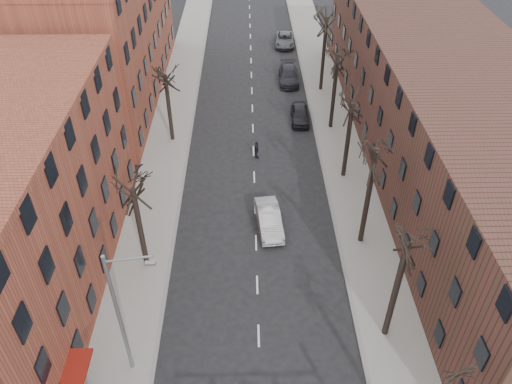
{
  "coord_description": "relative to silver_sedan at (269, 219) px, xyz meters",
  "views": [
    {
      "loc": [
        -0.51,
        -6.12,
        25.42
      ],
      "look_at": [
        0.01,
        20.9,
        4.0
      ],
      "focal_mm": 35.0,
      "sensor_mm": 36.0,
      "label": 1
    }
  ],
  "objects": [
    {
      "name": "sidewalk_left",
      "position": [
        -9.0,
        13.32,
        -0.7
      ],
      "size": [
        4.0,
        90.0,
        0.15
      ],
      "primitive_type": "cube",
      "color": "gray",
      "rests_on": "ground"
    },
    {
      "name": "sidewalk_right",
      "position": [
        7.0,
        13.32,
        -0.7
      ],
      "size": [
        4.0,
        90.0,
        0.15
      ],
      "primitive_type": "cube",
      "color": "gray",
      "rests_on": "ground"
    },
    {
      "name": "building_left_far",
      "position": [
        -17.0,
        22.32,
        6.22
      ],
      "size": [
        12.0,
        28.0,
        14.0
      ],
      "primitive_type": "cube",
      "color": "brown",
      "rests_on": "ground"
    },
    {
      "name": "building_right",
      "position": [
        15.0,
        8.32,
        4.22
      ],
      "size": [
        12.0,
        50.0,
        10.0
      ],
      "primitive_type": "cube",
      "color": "#482721",
      "rests_on": "ground"
    },
    {
      "name": "tree_right_b",
      "position": [
        6.6,
        -9.68,
        -0.78
      ],
      "size": [
        5.2,
        5.2,
        10.8
      ],
      "primitive_type": null,
      "color": "black",
      "rests_on": "ground"
    },
    {
      "name": "tree_right_c",
      "position": [
        6.6,
        -1.68,
        -0.78
      ],
      "size": [
        5.2,
        5.2,
        11.6
      ],
      "primitive_type": null,
      "color": "black",
      "rests_on": "ground"
    },
    {
      "name": "tree_right_d",
      "position": [
        6.6,
        6.32,
        -0.78
      ],
      "size": [
        5.2,
        5.2,
        10.0
      ],
      "primitive_type": null,
      "color": "black",
      "rests_on": "ground"
    },
    {
      "name": "tree_right_e",
      "position": [
        6.6,
        14.32,
        -0.78
      ],
      "size": [
        5.2,
        5.2,
        10.8
      ],
      "primitive_type": null,
      "color": "black",
      "rests_on": "ground"
    },
    {
      "name": "tree_right_f",
      "position": [
        6.6,
        22.32,
        -0.78
      ],
      "size": [
        5.2,
        5.2,
        11.6
      ],
      "primitive_type": null,
      "color": "black",
      "rests_on": "ground"
    },
    {
      "name": "tree_left_a",
      "position": [
        -8.6,
        -3.68,
        -0.78
      ],
      "size": [
        5.2,
        5.2,
        9.5
      ],
      "primitive_type": null,
      "color": "black",
      "rests_on": "ground"
    },
    {
      "name": "tree_left_b",
      "position": [
        -8.6,
        12.32,
        -0.78
      ],
      "size": [
        5.2,
        5.2,
        9.5
      ],
      "primitive_type": null,
      "color": "black",
      "rests_on": "ground"
    },
    {
      "name": "streetlight",
      "position": [
        -8.03,
        -11.68,
        4.23
      ],
      "size": [
        2.45,
        0.22,
        9.03
      ],
      "color": "slate",
      "rests_on": "ground"
    },
    {
      "name": "silver_sedan",
      "position": [
        0.0,
        0.0,
        0.0
      ],
      "size": [
        2.16,
        4.88,
        1.56
      ],
      "primitive_type": "imported",
      "rotation": [
        0.0,
        0.0,
        0.11
      ],
      "color": "#A7A8AE",
      "rests_on": "ground"
    },
    {
      "name": "parked_car_near",
      "position": [
        3.71,
        15.72,
        -0.04
      ],
      "size": [
        1.89,
        4.41,
        1.48
      ],
      "primitive_type": "imported",
      "rotation": [
        0.0,
        0.0,
        -0.03
      ],
      "color": "black",
      "rests_on": "ground"
    },
    {
      "name": "parked_car_mid",
      "position": [
        3.21,
        24.53,
        -0.0
      ],
      "size": [
        2.3,
        5.4,
        1.55
      ],
      "primitive_type": "imported",
      "rotation": [
        0.0,
        0.0,
        -0.02
      ],
      "color": "black",
      "rests_on": "ground"
    },
    {
      "name": "parked_car_far",
      "position": [
        3.45,
        35.16,
        -0.06
      ],
      "size": [
        2.72,
        5.33,
        1.44
      ],
      "primitive_type": "imported",
      "rotation": [
        0.0,
        0.0,
        -0.07
      ],
      "color": "#505257",
      "rests_on": "ground"
    },
    {
      "name": "pedestrian_crossing",
      "position": [
        -0.74,
        9.23,
        0.07
      ],
      "size": [
        0.52,
        1.03,
        1.7
      ],
      "primitive_type": "imported",
      "rotation": [
        0.0,
        0.0,
        1.68
      ],
      "color": "black",
      "rests_on": "ground"
    }
  ]
}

